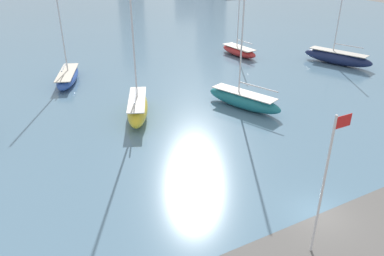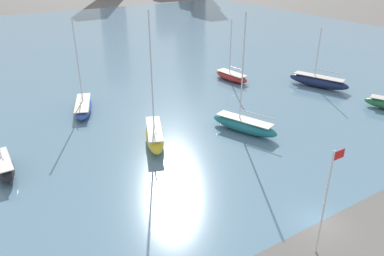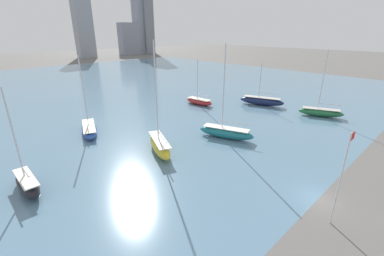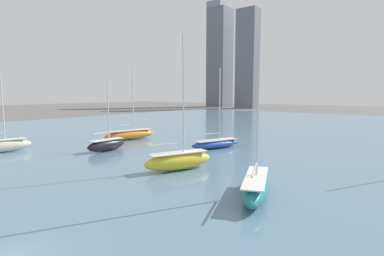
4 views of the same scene
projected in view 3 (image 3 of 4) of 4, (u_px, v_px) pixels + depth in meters
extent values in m
plane|color=#605E5B|center=(318.00, 199.00, 27.86)|extent=(500.00, 500.00, 0.00)
cube|color=slate|center=(74.00, 93.00, 75.15)|extent=(180.00, 140.00, 0.00)
cylinder|color=silver|center=(340.00, 181.00, 22.77)|extent=(0.14, 0.14, 9.25)
cube|color=red|center=(353.00, 136.00, 21.70)|extent=(1.10, 0.03, 0.70)
cube|color=#8E939E|center=(83.00, 22.00, 166.18)|extent=(10.68, 7.92, 45.21)
cube|color=gray|center=(129.00, 39.00, 193.50)|extent=(14.83, 7.72, 22.82)
cube|color=gray|center=(143.00, 21.00, 199.40)|extent=(14.11, 9.38, 49.23)
cube|color=slate|center=(144.00, 9.00, 196.57)|extent=(7.42, 11.41, 66.13)
ellipsoid|color=#B72828|center=(199.00, 102.00, 63.45)|extent=(3.27, 7.89, 1.45)
cube|color=beige|center=(199.00, 99.00, 63.21)|extent=(2.68, 6.47, 0.10)
cube|color=#2D2D33|center=(199.00, 103.00, 63.59)|extent=(0.31, 1.39, 0.65)
cylinder|color=silver|center=(198.00, 79.00, 61.86)|extent=(0.18, 0.18, 9.44)
cylinder|color=silver|center=(203.00, 95.00, 62.07)|extent=(0.52, 3.58, 0.14)
ellipsoid|color=#236B3D|center=(321.00, 113.00, 54.51)|extent=(5.56, 8.91, 1.71)
cube|color=#BCB7AD|center=(321.00, 109.00, 54.22)|extent=(4.56, 7.31, 0.10)
cube|color=#2D2D33|center=(320.00, 115.00, 54.67)|extent=(0.79, 1.51, 0.77)
cylinder|color=silver|center=(323.00, 80.00, 52.33)|extent=(0.18, 0.18, 11.86)
cylinder|color=silver|center=(330.00, 104.00, 53.31)|extent=(1.84, 3.88, 0.14)
ellipsoid|color=#1E757F|center=(226.00, 133.00, 43.47)|extent=(5.46, 9.64, 1.86)
cube|color=silver|center=(226.00, 128.00, 43.16)|extent=(4.47, 7.90, 0.10)
cube|color=#2D2D33|center=(226.00, 136.00, 43.65)|extent=(0.76, 1.65, 0.84)
cylinder|color=silver|center=(224.00, 88.00, 41.03)|extent=(0.18, 0.18, 13.52)
cylinder|color=silver|center=(237.00, 123.00, 42.05)|extent=(1.89, 4.64, 0.14)
ellipsoid|color=#284CA8|center=(89.00, 129.00, 45.64)|extent=(5.63, 9.86, 1.42)
cube|color=beige|center=(89.00, 126.00, 45.41)|extent=(4.61, 8.08, 0.10)
cube|color=#2D2D33|center=(90.00, 131.00, 45.78)|extent=(0.75, 1.68, 0.64)
cylinder|color=silver|center=(83.00, 91.00, 43.89)|extent=(0.18, 0.18, 11.96)
cylinder|color=silver|center=(88.00, 122.00, 43.96)|extent=(1.48, 3.67, 0.14)
ellipsoid|color=black|center=(27.00, 184.00, 28.86)|extent=(1.89, 6.94, 1.88)
cube|color=silver|center=(26.00, 177.00, 28.54)|extent=(1.55, 5.69, 0.10)
cube|color=#2D2D33|center=(29.00, 188.00, 29.04)|extent=(0.16, 1.25, 0.85)
cylinder|color=silver|center=(13.00, 134.00, 27.08)|extent=(0.18, 0.18, 10.10)
cylinder|color=silver|center=(25.00, 172.00, 27.50)|extent=(0.16, 2.92, 0.14)
ellipsoid|color=yellow|center=(160.00, 146.00, 38.18)|extent=(5.41, 8.92, 2.15)
cube|color=silver|center=(159.00, 140.00, 37.81)|extent=(4.44, 7.31, 0.10)
cube|color=#2D2D33|center=(160.00, 149.00, 38.39)|extent=(0.76, 1.52, 0.97)
cylinder|color=silver|center=(156.00, 92.00, 35.91)|extent=(0.18, 0.18, 13.89)
cylinder|color=silver|center=(162.00, 136.00, 35.98)|extent=(1.92, 4.27, 0.14)
ellipsoid|color=#19234C|center=(262.00, 101.00, 62.76)|extent=(5.79, 10.69, 1.98)
cube|color=#BCB7AD|center=(262.00, 97.00, 62.42)|extent=(4.75, 8.77, 0.10)
cube|color=#2D2D33|center=(261.00, 103.00, 62.95)|extent=(0.81, 1.84, 0.89)
cylinder|color=silver|center=(260.00, 80.00, 61.26)|extent=(0.18, 0.18, 8.27)
cylinder|color=silver|center=(268.00, 93.00, 61.44)|extent=(1.66, 4.17, 0.14)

